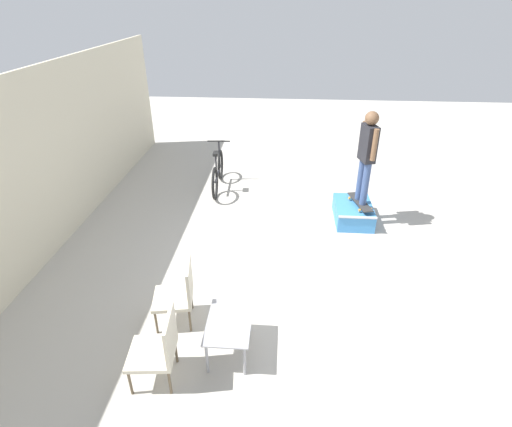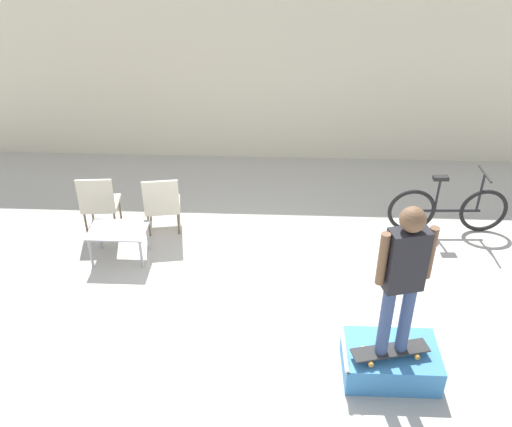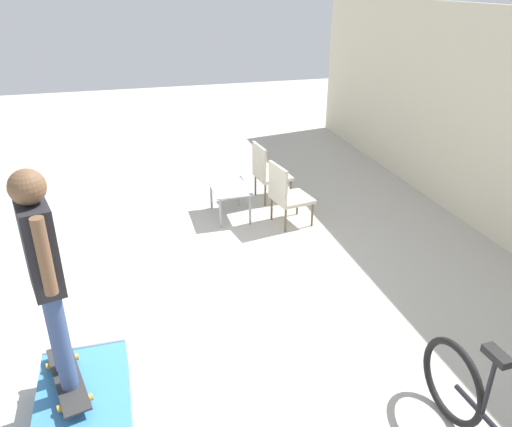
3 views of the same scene
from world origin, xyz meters
name	(u,v)px [view 2 (image 2 of 3)]	position (x,y,z in m)	size (l,w,h in m)	color
ground_plane	(242,300)	(0.00, 0.00, 0.00)	(24.00, 24.00, 0.00)	#B7B2A8
house_wall_back	(256,80)	(0.00, 4.22, 1.50)	(12.00, 0.06, 3.00)	beige
skate_ramp_box	(390,361)	(1.70, -1.14, 0.17)	(1.05, 0.70, 0.37)	#3D84C6
skateboard_on_ramp	(390,351)	(1.66, -1.24, 0.43)	(0.85, 0.40, 0.07)	#2D2D2D
person_skater	(404,272)	(1.66, -1.24, 1.48)	(0.55, 0.29, 1.75)	#384C7A
coffee_table	(118,234)	(-1.78, 0.86, 0.41)	(0.80, 0.54, 0.48)	#9E9EA3
patio_chair_left	(99,201)	(-2.24, 1.58, 0.50)	(0.57, 0.57, 0.94)	brown
patio_chair_right	(162,202)	(-1.29, 1.58, 0.50)	(0.60, 0.60, 0.94)	brown
bicycle	(448,209)	(2.99, 1.77, 0.38)	(1.80, 0.52, 1.00)	black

